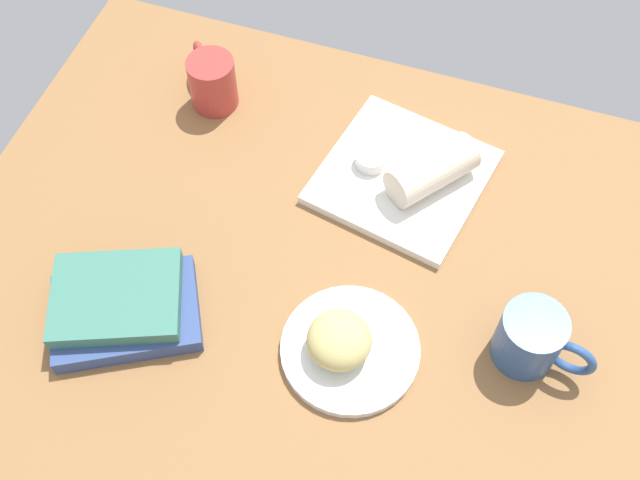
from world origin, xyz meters
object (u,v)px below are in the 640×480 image
Objects in this scene: scone_pastry at (339,340)px; book_stack at (122,306)px; second_mug at (212,80)px; square_plate at (403,177)px; sauce_cup at (371,159)px; round_plate at (350,349)px; breakfast_wrap at (432,170)px; coffee_mug at (532,339)px.

scone_pastry is 0.36× the size of book_stack.
square_plate is at bearing -9.93° from second_mug.
sauce_cup is at bearing 99.01° from scone_pastry.
scone_pastry is 31.57cm from square_plate.
round_plate is at bearing -45.91° from second_mug.
book_stack is (-30.87, -35.47, 1.78)cm from square_plate.
round_plate is at bearing 26.52° from scone_pastry.
sauce_cup is (-5.02, 31.67, -1.42)cm from scone_pastry.
second_mug is (-29.16, 5.76, 1.88)cm from sauce_cup.
breakfast_wrap reaches higher than book_stack.
book_stack reaches higher than sauce_cup.
coffee_mug reaches higher than breakfast_wrap.
second_mug is at bearing 28.53° from breakfast_wrap.
round_plate is 30.88cm from breakfast_wrap.
scone_pastry reaches higher than square_plate.
scone_pastry is 50.69cm from second_mug.
second_mug reaches higher than sauce_cup.
square_plate is (-1.02, 30.68, 0.10)cm from round_plate.
second_mug is (-35.59, 36.73, 4.00)cm from round_plate.
sauce_cup is (-5.41, 0.29, 2.01)cm from square_plate.
coffee_mug is (19.59, -22.99, 0.04)cm from breakfast_wrap.
breakfast_wrap is at bearing 83.80° from round_plate.
round_plate is 30.70cm from square_plate.
book_stack is 1.79× the size of coffee_mug.
round_plate is at bearing 121.51° from breakfast_wrap.
scone_pastry is at bearing -161.45° from coffee_mug.
square_plate is at bearing 89.29° from scone_pastry.
coffee_mug and second_mug have the same top height.
book_stack is 41.74cm from second_mug.
coffee_mug is (22.90, 7.45, 4.04)cm from round_plate.
breakfast_wrap is 39.40cm from second_mug.
round_plate is 1.41× the size of coffee_mug.
sauce_cup is at bearing -11.17° from second_mug.
coffee_mug is at bearing -44.16° from square_plate.
scone_pastry is at bearing 7.65° from book_stack.
coffee_mug is at bearing 12.60° from book_stack.
coffee_mug is (29.32, -23.52, 1.93)cm from sauce_cup.
second_mug reaches higher than breakfast_wrap.
sauce_cup is at bearing 141.27° from coffee_mug.
breakfast_wrap is at bearing -3.10° from square_plate.
scone_pastry is at bearing 119.11° from breakfast_wrap.
sauce_cup is 0.35× the size of breakfast_wrap.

